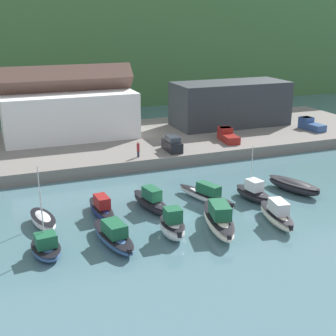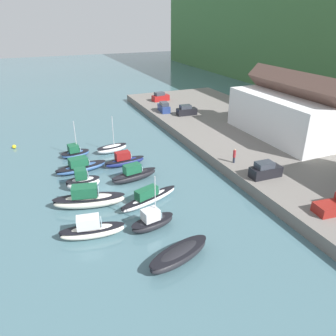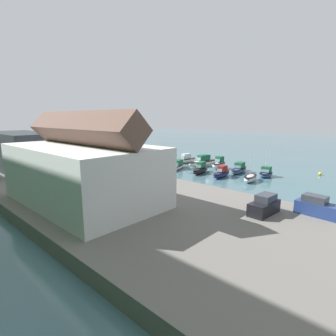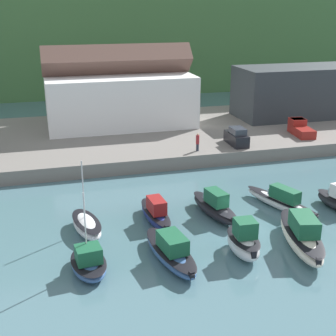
# 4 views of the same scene
# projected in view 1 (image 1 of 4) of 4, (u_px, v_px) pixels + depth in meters

# --- Properties ---
(ground_plane) EXTENTS (320.00, 320.00, 0.00)m
(ground_plane) POSITION_uv_depth(u_px,v_px,m) (173.00, 218.00, 48.23)
(ground_plane) COLOR #476B75
(hillside_backdrop) EXTENTS (240.00, 76.53, 41.15)m
(hillside_backdrop) POSITION_uv_depth(u_px,v_px,m) (41.00, 13.00, 128.82)
(hillside_backdrop) COLOR #42703D
(hillside_backdrop) RESTS_ON ground_plane
(quay_promenade) EXTENTS (93.06, 24.76, 1.57)m
(quay_promenade) POSITION_uv_depth(u_px,v_px,m) (106.00, 145.00, 72.54)
(quay_promenade) COLOR slate
(quay_promenade) RESTS_ON ground_plane
(harbor_clubhouse) EXTENTS (20.57, 11.81, 11.15)m
(harbor_clubhouse) POSITION_uv_depth(u_px,v_px,m) (68.00, 111.00, 73.60)
(harbor_clubhouse) COLOR white
(harbor_clubhouse) RESTS_ON quay_promenade
(yacht_club_building) EXTENTS (19.81, 8.52, 7.47)m
(yacht_club_building) POSITION_uv_depth(u_px,v_px,m) (230.00, 104.00, 81.20)
(yacht_club_building) COLOR #2D3338
(yacht_club_building) RESTS_ON quay_promenade
(moored_boat_0) EXTENTS (2.87, 5.57, 6.21)m
(moored_boat_0) POSITION_uv_depth(u_px,v_px,m) (43.00, 220.00, 45.98)
(moored_boat_0) COLOR silver
(moored_boat_0) RESTS_ON ground_plane
(moored_boat_1) EXTENTS (2.16, 6.48, 2.31)m
(moored_boat_1) POSITION_uv_depth(u_px,v_px,m) (102.00, 209.00, 48.36)
(moored_boat_1) COLOR navy
(moored_boat_1) RESTS_ON ground_plane
(moored_boat_2) EXTENTS (2.91, 6.98, 2.51)m
(moored_boat_2) POSITION_uv_depth(u_px,v_px,m) (151.00, 201.00, 50.06)
(moored_boat_2) COLOR black
(moored_boat_2) RESTS_ON ground_plane
(moored_boat_3) EXTENTS (4.29, 8.51, 2.18)m
(moored_boat_3) POSITION_uv_depth(u_px,v_px,m) (206.00, 195.00, 52.17)
(moored_boat_3) COLOR silver
(moored_boat_3) RESTS_ON ground_plane
(moored_boat_4) EXTENTS (2.80, 5.35, 6.24)m
(moored_boat_4) POSITION_uv_depth(u_px,v_px,m) (253.00, 192.00, 52.62)
(moored_boat_4) COLOR black
(moored_boat_4) RESTS_ON ground_plane
(moored_boat_5) EXTENTS (4.35, 7.36, 1.39)m
(moored_boat_5) POSITION_uv_depth(u_px,v_px,m) (294.00, 186.00, 55.12)
(moored_boat_5) COLOR black
(moored_boat_5) RESTS_ON ground_plane
(moored_boat_6) EXTENTS (2.86, 4.76, 5.96)m
(moored_boat_6) POSITION_uv_depth(u_px,v_px,m) (46.00, 247.00, 40.45)
(moored_boat_6) COLOR #33568E
(moored_boat_6) RESTS_ON ground_plane
(moored_boat_7) EXTENTS (3.28, 7.82, 2.25)m
(moored_boat_7) POSITION_uv_depth(u_px,v_px,m) (114.00, 236.00, 42.45)
(moored_boat_7) COLOR #33568E
(moored_boat_7) RESTS_ON ground_plane
(moored_boat_8) EXTENTS (2.31, 4.49, 2.98)m
(moored_boat_8) POSITION_uv_depth(u_px,v_px,m) (172.00, 226.00, 43.72)
(moored_boat_8) COLOR silver
(moored_boat_8) RESTS_ON ground_plane
(moored_boat_9) EXTENTS (4.18, 8.84, 2.85)m
(moored_boat_9) POSITION_uv_depth(u_px,v_px,m) (219.00, 220.00, 45.25)
(moored_boat_9) COLOR white
(moored_boat_9) RESTS_ON ground_plane
(moored_boat_10) EXTENTS (2.85, 6.92, 2.52)m
(moored_boat_10) POSITION_uv_depth(u_px,v_px,m) (277.00, 215.00, 46.66)
(moored_boat_10) COLOR white
(moored_boat_10) RESTS_ON ground_plane
(parked_car_0) EXTENTS (1.91, 4.24, 2.16)m
(parked_car_0) POSITION_uv_depth(u_px,v_px,m) (172.00, 144.00, 66.19)
(parked_car_0) COLOR black
(parked_car_0) RESTS_ON quay_promenade
(pickup_truck_0) EXTENTS (2.55, 4.94, 1.90)m
(pickup_truck_0) POSITION_uv_depth(u_px,v_px,m) (310.00, 124.00, 78.79)
(pickup_truck_0) COLOR #2D4C84
(pickup_truck_0) RESTS_ON quay_promenade
(pickup_truck_1) EXTENTS (2.43, 4.90, 1.90)m
(pickup_truck_1) POSITION_uv_depth(u_px,v_px,m) (227.00, 136.00, 71.50)
(pickup_truck_1) COLOR maroon
(pickup_truck_1) RESTS_ON quay_promenade
(person_on_quay) EXTENTS (0.40, 0.40, 2.14)m
(person_on_quay) POSITION_uv_depth(u_px,v_px,m) (138.00, 149.00, 63.15)
(person_on_quay) COLOR #232838
(person_on_quay) RESTS_ON quay_promenade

